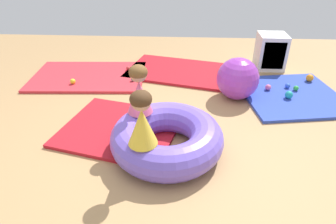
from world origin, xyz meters
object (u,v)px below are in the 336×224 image
play_ball_teal (289,95)px  play_ball_yellow (73,81)px  child_in_yellow (142,119)px  play_ball_orange (310,78)px  inflatable_cushion (167,138)px  exercise_ball_large (238,79)px  storage_cube (271,52)px  child_in_pink (139,90)px  play_ball_pink (268,87)px  play_ball_blue (288,86)px  play_ball_green (296,88)px  play_ball_teal_second (133,79)px  play_ball_red (128,68)px

play_ball_teal → play_ball_yellow: play_ball_teal is taller
child_in_yellow → play_ball_orange: size_ratio=4.77×
play_ball_teal → inflatable_cushion: bearing=-143.3°
child_in_yellow → play_ball_orange: (2.22, 2.04, -0.49)m
exercise_ball_large → storage_cube: (0.70, 1.09, 0.00)m
inflatable_cushion → play_ball_teal: size_ratio=11.00×
child_in_pink → play_ball_pink: 2.07m
play_ball_teal → play_ball_orange: (0.47, 0.56, 0.00)m
inflatable_cushion → storage_cube: size_ratio=2.03×
play_ball_teal → child_in_pink: bearing=-153.2°
play_ball_teal → play_ball_pink: 0.32m
play_ball_blue → storage_cube: storage_cube is taller
child_in_pink → play_ball_green: 2.39m
play_ball_teal → play_ball_green: 0.29m
play_ball_teal_second → play_ball_red: bearing=110.0°
child_in_yellow → exercise_ball_large: (1.06, 1.54, -0.30)m
play_ball_red → storage_cube: storage_cube is taller
play_ball_pink → exercise_ball_large: (-0.47, -0.17, 0.20)m
play_ball_blue → exercise_ball_large: (-0.76, -0.25, 0.20)m
play_ball_yellow → play_ball_blue: size_ratio=1.09×
inflatable_cushion → play_ball_yellow: bearing=135.3°
play_ball_pink → child_in_yellow: bearing=-131.9°
play_ball_teal → play_ball_orange: bearing=50.2°
play_ball_orange → play_ball_green: size_ratio=1.47×
play_ball_yellow → play_ball_orange: size_ratio=0.71×
play_ball_teal → play_ball_pink: bearing=132.2°
play_ball_yellow → play_ball_teal_second: (0.87, 0.15, -0.00)m
play_ball_pink → play_ball_yellow: play_ball_pink is taller
play_ball_red → play_ball_pink: bearing=-15.8°
play_ball_pink → play_ball_orange: play_ball_orange is taller
play_ball_yellow → play_ball_teal: bearing=-5.4°
play_ball_green → exercise_ball_large: size_ratio=0.13×
child_in_pink → play_ball_red: 1.89m
child_in_yellow → play_ball_blue: size_ratio=7.24×
inflatable_cushion → play_ball_pink: 1.94m
play_ball_teal → child_in_yellow: bearing=-139.9°
play_ball_pink → exercise_ball_large: bearing=-160.1°
child_in_yellow → play_ball_red: bearing=-153.4°
play_ball_orange → play_ball_pink: bearing=-154.4°
child_in_pink → play_ball_pink: size_ratio=6.28×
play_ball_teal_second → child_in_pink: bearing=-77.4°
play_ball_red → play_ball_blue: 2.43m
child_in_yellow → play_ball_yellow: child_in_yellow is taller
play_ball_teal → storage_cube: bearing=89.4°
child_in_yellow → play_ball_teal_second: (-0.40, 1.91, -0.51)m
play_ball_orange → play_ball_teal_second: size_ratio=1.51×
child_in_yellow → play_ball_pink: (1.54, 1.71, -0.50)m
inflatable_cushion → play_ball_orange: bearing=40.4°
play_ball_blue → play_ball_green: 0.12m
exercise_ball_large → play_ball_orange: bearing=23.3°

